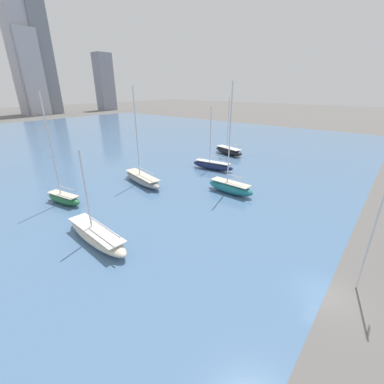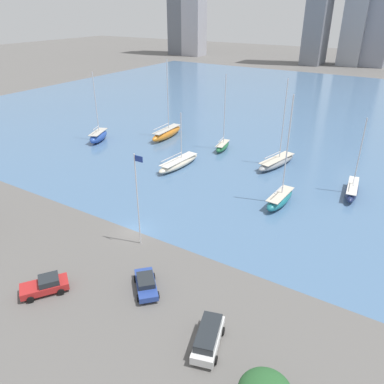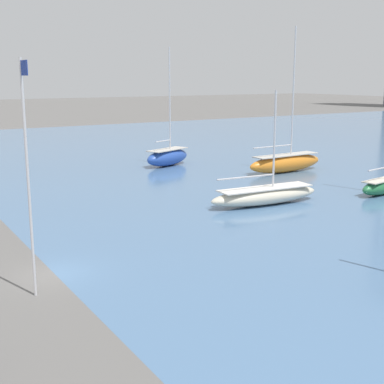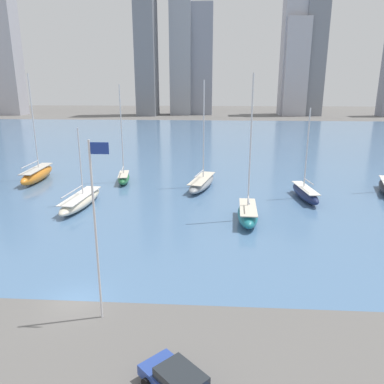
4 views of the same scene
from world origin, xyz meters
The scene contains 6 objects.
ground_plane centered at (0.00, 0.00, 0.00)m, with size 500.00×500.00×0.00m, color #605E5B.
flag_pole centered at (2.51, -1.77, 6.45)m, with size 1.24×0.14×11.93m.
sailboat_green centered at (-4.58, 33.37, 0.95)m, with size 2.79×6.55×14.98m.
sailboat_cream centered at (-7.12, 21.08, 0.83)m, with size 3.26×10.99×9.92m.
sailboat_blue centered at (-30.05, 23.94, 1.16)m, with size 4.98×7.67×14.58m.
sailboat_orange centered at (-18.70, 33.58, 1.15)m, with size 2.76×10.91×16.66m.
Camera 3 is at (28.64, -8.35, 11.02)m, focal length 50.00 mm.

